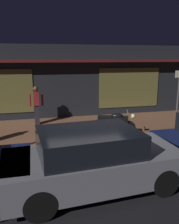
{
  "coord_description": "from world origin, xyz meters",
  "views": [
    {
      "loc": [
        -1.63,
        -6.2,
        2.99
      ],
      "look_at": [
        0.47,
        2.4,
        0.95
      ],
      "focal_mm": 37.78,
      "sensor_mm": 36.0,
      "label": 1
    }
  ],
  "objects": [
    {
      "name": "storefront_building",
      "position": [
        0.0,
        6.39,
        1.8
      ],
      "size": [
        18.0,
        3.3,
        3.6
      ],
      "color": "black",
      "rests_on": "ground_plane"
    },
    {
      "name": "person_bystander",
      "position": [
        -1.49,
        4.02,
        1.03
      ],
      "size": [
        0.61,
        0.38,
        1.67
      ],
      "color": "#28232D",
      "rests_on": "sidewalk_slab"
    },
    {
      "name": "ground_plane",
      "position": [
        0.0,
        0.0,
        0.0
      ],
      "size": [
        60.0,
        60.0,
        0.0
      ],
      "primitive_type": "plane",
      "color": "black"
    },
    {
      "name": "sign_post",
      "position": [
        4.67,
        2.94,
        1.51
      ],
      "size": [
        0.44,
        0.09,
        2.4
      ],
      "color": "#47474C",
      "rests_on": "sidewalk_slab"
    },
    {
      "name": "parked_car_far",
      "position": [
        -0.35,
        -1.33,
        0.7
      ],
      "size": [
        4.21,
        2.05,
        1.42
      ],
      "color": "black",
      "rests_on": "ground_plane"
    },
    {
      "name": "sidewalk_slab",
      "position": [
        0.0,
        3.0,
        0.07
      ],
      "size": [
        18.0,
        4.0,
        0.15
      ],
      "primitive_type": "cube",
      "color": "brown",
      "rests_on": "ground_plane"
    },
    {
      "name": "motorcycle",
      "position": [
        1.22,
        1.69,
        0.65
      ],
      "size": [
        1.63,
        0.8,
        0.97
      ],
      "color": "black",
      "rests_on": "sidewalk_slab"
    }
  ]
}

